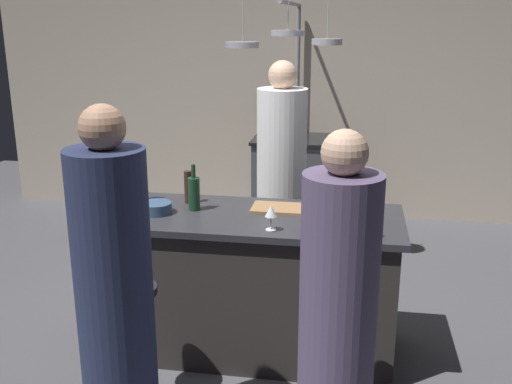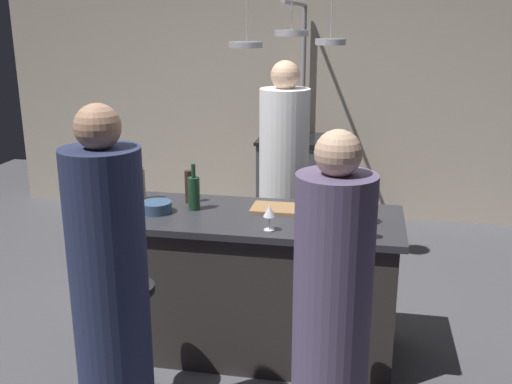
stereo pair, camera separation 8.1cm
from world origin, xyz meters
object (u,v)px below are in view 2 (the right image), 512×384
at_px(cutting_board, 278,208).
at_px(wine_glass_by_chef, 371,219).
at_px(guest_left, 111,298).
at_px(stove_range, 298,181).
at_px(chef, 284,187).
at_px(guest_right, 331,325).
at_px(wine_bottle_green, 194,192).
at_px(mixing_bowl_blue, 156,207).
at_px(wine_glass_near_left_guest, 370,204).
at_px(potted_plant, 101,214).
at_px(bar_stool_right, 340,358).
at_px(bar_stool_left, 133,337).
at_px(wine_glass_near_right_guest, 269,212).
at_px(wine_bottle_white, 140,183).
at_px(pepper_mill, 189,187).
at_px(mixing_bowl_ceramic, 329,218).
at_px(wine_bottle_dark, 357,205).

xyz_separation_m(cutting_board, wine_glass_by_chef, (0.56, -0.39, 0.10)).
bearing_deg(guest_left, stove_range, 82.09).
distance_m(chef, guest_right, 1.97).
bearing_deg(wine_bottle_green, wine_glass_by_chef, -15.63).
distance_m(guest_left, mixing_bowl_blue, 0.93).
bearing_deg(cutting_board, wine_glass_by_chef, -34.57).
bearing_deg(wine_glass_near_left_guest, stove_range, 105.87).
xyz_separation_m(chef, potted_plant, (-1.77, 0.56, -0.51)).
distance_m(bar_stool_right, wine_glass_by_chef, 0.74).
bearing_deg(stove_range, wine_bottle_green, -98.63).
bearing_deg(bar_stool_right, guest_left, -161.51).
distance_m(bar_stool_right, guest_right, 0.51).
height_order(chef, bar_stool_right, chef).
bearing_deg(guest_right, bar_stool_left, 162.24).
relative_size(guest_left, wine_glass_near_right_guest, 11.59).
distance_m(wine_bottle_white, wine_bottle_green, 0.42).
xyz_separation_m(wine_bottle_white, mixing_bowl_blue, (0.19, -0.23, -0.08)).
height_order(stove_range, mixing_bowl_blue, mixing_bowl_blue).
xyz_separation_m(bar_stool_right, wine_bottle_white, (-1.35, 0.79, 0.64)).
xyz_separation_m(bar_stool_right, pepper_mill, (-1.02, 0.79, 0.63)).
height_order(bar_stool_right, bar_stool_left, same).
relative_size(wine_glass_near_right_guest, mixing_bowl_ceramic, 0.83).
bearing_deg(guest_left, wine_bottle_white, 104.30).
bearing_deg(stove_range, wine_glass_by_chef, -75.45).
bearing_deg(pepper_mill, chef, 57.09).
relative_size(pepper_mill, wine_bottle_dark, 0.66).
distance_m(bar_stool_right, cutting_board, 1.02).
bearing_deg(wine_bottle_white, mixing_bowl_ceramic, -11.13).
distance_m(stove_range, wine_glass_near_left_guest, 2.59).
bearing_deg(mixing_bowl_ceramic, cutting_board, 147.91).
relative_size(guest_left, pepper_mill, 8.06).
xyz_separation_m(stove_range, wine_bottle_green, (-0.37, -2.41, 0.56)).
bearing_deg(cutting_board, wine_glass_near_left_guest, -11.65).
xyz_separation_m(potted_plant, pepper_mill, (1.27, -1.34, 0.71)).
height_order(stove_range, wine_glass_near_right_guest, wine_glass_near_right_guest).
distance_m(potted_plant, wine_bottle_green, 2.11).
bearing_deg(wine_glass_near_right_guest, bar_stool_left, -151.07).
distance_m(wine_bottle_green, wine_glass_by_chef, 1.11).
relative_size(wine_bottle_white, wine_glass_by_chef, 2.01).
bearing_deg(chef, stove_range, 92.34).
xyz_separation_m(pepper_mill, wine_glass_by_chef, (1.14, -0.43, 0.00)).
relative_size(wine_bottle_dark, wine_bottle_green, 1.10).
relative_size(guest_right, guest_left, 0.95).
relative_size(wine_bottle_dark, wine_glass_by_chef, 2.17).
height_order(chef, pepper_mill, chef).
xyz_separation_m(potted_plant, wine_bottle_white, (0.94, -1.34, 0.71)).
bearing_deg(guest_left, pepper_mill, 88.24).
bearing_deg(bar_stool_right, pepper_mill, 142.19).
bearing_deg(chef, wine_glass_near_left_guest, -55.94).
bearing_deg(stove_range, mixing_bowl_blue, -102.92).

